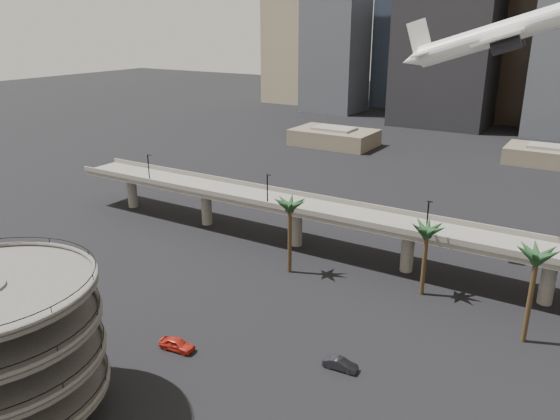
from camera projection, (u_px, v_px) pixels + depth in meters
The scene contains 6 objects.
overpass at pixel (350, 220), 97.75m from camera, with size 130.00×9.30×14.70m.
palm_trees at pixel (408, 231), 81.13m from camera, with size 42.40×10.40×14.00m.
low_buildings at pixel (491, 154), 166.00m from camera, with size 135.00×27.50×6.80m.
airborne_jet at pixel (508, 32), 86.66m from camera, with size 34.55×30.99×14.21m.
car_a at pixel (177, 344), 71.61m from camera, with size 1.97×4.89×1.66m, color red.
car_b at pixel (340, 364), 67.64m from camera, with size 1.52×4.37×1.44m, color black.
Camera 1 is at (37.57, -29.72, 40.92)m, focal length 35.00 mm.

